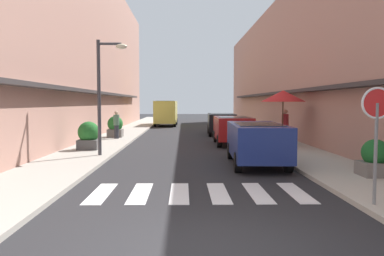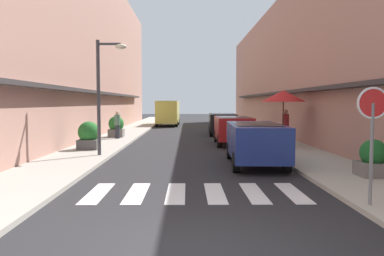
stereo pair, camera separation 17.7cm
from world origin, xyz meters
The scene contains 18 objects.
ground_plane centered at (0.00, 18.75, 0.00)m, with size 103.10×103.10×0.00m, color #232326.
sidewalk_left centered at (-4.51, 18.75, 0.06)m, with size 2.53×65.61×0.12m, color #9E998E.
sidewalk_right centered at (4.51, 18.75, 0.06)m, with size 2.53×65.61×0.12m, color #ADA899.
building_row_left centered at (-8.27, 20.09, 5.83)m, with size 5.50×44.18×11.67m.
building_row_right centered at (8.27, 20.09, 4.52)m, with size 5.50×44.18×9.04m.
crosswalk centered at (0.00, 3.78, 0.01)m, with size 5.20×2.20×0.01m.
parked_car_near centered at (2.19, 7.96, 0.92)m, with size 1.96×4.52×1.47m.
parked_car_mid centered at (2.19, 14.65, 0.92)m, with size 1.86×4.01×1.47m.
parked_car_far centered at (2.19, 20.76, 0.92)m, with size 1.92×4.00×1.47m.
delivery_van centered at (-2.04, 31.33, 1.41)m, with size 2.09×5.44×2.37m.
round_street_sign centered at (3.52, 2.20, 1.95)m, with size 0.65×0.07×2.39m.
street_lamp centered at (-3.49, 9.86, 2.94)m, with size 1.19×0.28×4.52m.
cafe_umbrella centered at (4.42, 13.11, 2.50)m, with size 2.14×2.14×2.67m.
planter_corner centered at (5.06, 5.28, 0.61)m, with size 0.83×0.83×1.05m.
planter_midblock centered at (-4.61, 11.79, 0.73)m, with size 0.95×0.95×1.24m.
planter_far centered at (-4.52, 18.00, 0.74)m, with size 0.93×0.93×1.27m.
pedestrian_walking_near centered at (-4.27, 16.97, 0.95)m, with size 0.34×0.34×1.59m.
pedestrian_walking_far centered at (4.69, 13.68, 1.04)m, with size 0.34×0.34×1.74m.
Camera 1 is at (-0.37, -5.52, 2.19)m, focal length 36.30 mm.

